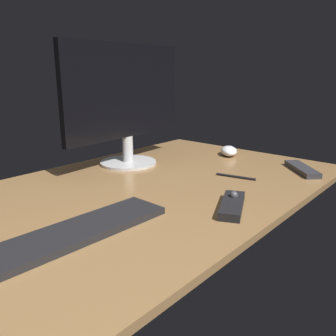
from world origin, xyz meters
TOP-DOWN VIEW (x-y plane):
  - desk at (0.00, 0.00)cm, footprint 140.00×84.00cm
  - monitor at (17.77, 25.32)cm, footprint 58.68×21.81cm
  - keyboard at (-32.17, -11.87)cm, footprint 44.52×13.40cm
  - computer_mouse at (55.49, 2.71)cm, footprint 13.07×12.21cm
  - media_remote at (3.76, -29.97)cm, footprint 18.43×12.58cm
  - tv_remote at (51.33, -30.52)cm, footprint 17.42×17.51cm
  - pen at (28.88, -16.32)cm, footprint 3.67×13.68cm

SIDE VIEW (x-z plane):
  - desk at x=0.00cm, z-range 0.00..2.00cm
  - pen at x=28.88cm, z-range 2.00..2.82cm
  - keyboard at x=-32.17cm, z-range 2.00..3.65cm
  - tv_remote at x=51.33cm, z-range 2.00..3.89cm
  - media_remote at x=3.76cm, z-range 1.30..5.04cm
  - computer_mouse at x=55.49cm, z-range 2.00..5.97cm
  - monitor at x=17.77cm, z-range 4.24..49.21cm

